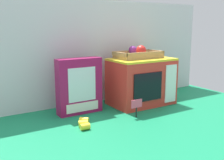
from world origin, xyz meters
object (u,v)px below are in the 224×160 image
Objects in this scene: food_groups_crate at (138,54)px; price_sign at (137,106)px; toy_microwave at (141,81)px; loose_toy_banana at (84,123)px; cookie_set_box at (79,86)px.

price_sign is (-0.17, -0.22, -0.25)m from food_groups_crate.
toy_microwave reaches higher than loose_toy_banana.
toy_microwave is 0.28m from price_sign.
toy_microwave is 3.91× the size of price_sign.
cookie_set_box is at bearing 174.41° from toy_microwave.
loose_toy_banana is (-0.07, -0.21, -0.14)m from cookie_set_box.
food_groups_crate is at bearing 116.50° from toy_microwave.
price_sign is at bearing -5.20° from loose_toy_banana.
food_groups_crate is 0.59m from loose_toy_banana.
price_sign is at bearing -128.29° from food_groups_crate.
toy_microwave reaches higher than price_sign.
food_groups_crate reaches higher than cookie_set_box.
food_groups_crate reaches higher than loose_toy_banana.
food_groups_crate is 0.43m from cookie_set_box.
toy_microwave is 0.17m from food_groups_crate.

